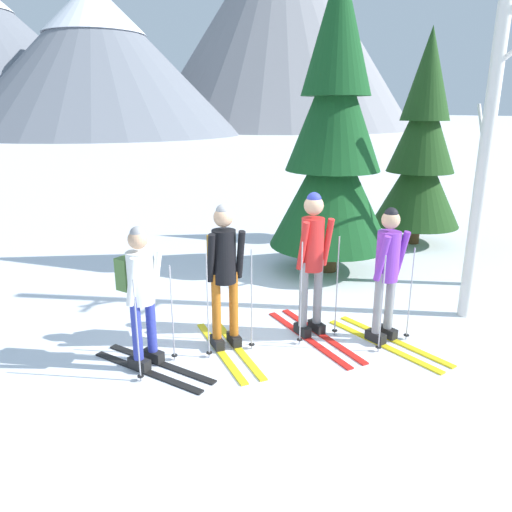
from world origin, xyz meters
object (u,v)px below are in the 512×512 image
skier_in_red (312,258)px  skier_in_black (224,268)px  skier_in_white (140,291)px  pine_tree_mid (334,139)px  pine_tree_near (421,150)px  birch_tree_slender (481,169)px  skier_in_purple (387,271)px  birch_tree_tall (491,125)px

skier_in_red → skier_in_black: bearing=172.9°
skier_in_white → pine_tree_mid: (3.72, 2.04, 1.42)m
pine_tree_near → birch_tree_slender: pine_tree_near is taller
pine_tree_near → pine_tree_mid: size_ratio=0.86×
skier_in_red → pine_tree_near: bearing=34.4°
pine_tree_near → birch_tree_slender: size_ratio=1.17×
skier_in_purple → birch_tree_tall: (1.56, 0.14, 1.68)m
skier_in_black → pine_tree_mid: (2.73, 1.97, 1.32)m
skier_in_black → pine_tree_near: 6.21m
pine_tree_near → birch_tree_slender: (-1.00, -2.41, -0.09)m
pine_tree_near → pine_tree_mid: bearing=-162.7°
pine_tree_near → birch_tree_slender: bearing=-112.5°
skier_in_black → birch_tree_tall: (3.42, -0.53, 1.60)m
skier_in_white → pine_tree_near: pine_tree_near is taller
skier_in_white → birch_tree_slender: bearing=5.0°
skier_in_red → birch_tree_slender: birch_tree_slender is taller
pine_tree_near → birch_tree_slender: 2.61m
skier_in_white → skier_in_red: (2.11, -0.07, 0.12)m
skier_in_black → birch_tree_tall: bearing=-8.9°
pine_tree_near → birch_tree_tall: (-2.03, -3.35, 0.62)m
skier_in_white → pine_tree_mid: 4.47m
skier_in_black → skier_in_purple: (1.85, -0.67, -0.08)m
skier_in_white → birch_tree_tall: bearing=-6.0°
skier_in_red → skier_in_purple: (0.74, -0.53, -0.11)m
skier_in_white → skier_in_purple: (2.85, -0.60, 0.02)m
skier_in_black → skier_in_purple: size_ratio=1.02×
skier_in_purple → pine_tree_near: size_ratio=0.40×
birch_tree_slender → skier_in_red: bearing=-170.6°
skier_in_red → skier_in_purple: bearing=-35.6°
skier_in_black → pine_tree_near: size_ratio=0.41×
birch_tree_tall → birch_tree_slender: (1.03, 0.94, -0.71)m
skier_in_white → birch_tree_slender: birch_tree_slender is taller
pine_tree_mid → birch_tree_tall: pine_tree_mid is taller
skier_in_white → skier_in_purple: 2.91m
skier_in_purple → pine_tree_mid: size_ratio=0.34×
skier_in_purple → skier_in_red: bearing=144.4°
skier_in_red → pine_tree_mid: 2.95m
skier_in_purple → pine_tree_near: pine_tree_near is taller
skier_in_black → birch_tree_tall: birch_tree_tall is taller
skier_in_purple → birch_tree_slender: (2.59, 1.08, 0.97)m
skier_in_white → skier_in_red: size_ratio=0.88×
pine_tree_near → pine_tree_mid: pine_tree_mid is taller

